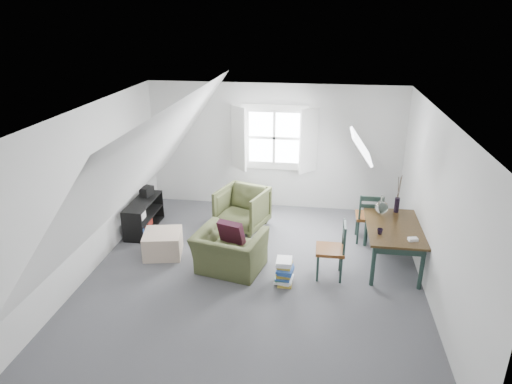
% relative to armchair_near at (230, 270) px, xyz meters
% --- Properties ---
extents(floor, '(5.50, 5.50, 0.00)m').
position_rel_armchair_near_xyz_m(floor, '(0.39, -0.12, 0.00)').
color(floor, '#4A4B4F').
rests_on(floor, ground).
extents(ceiling, '(5.50, 5.50, 0.00)m').
position_rel_armchair_near_xyz_m(ceiling, '(0.39, -0.12, 2.50)').
color(ceiling, white).
rests_on(ceiling, wall_back).
extents(wall_back, '(5.00, 0.00, 5.00)m').
position_rel_armchair_near_xyz_m(wall_back, '(0.39, 2.63, 1.25)').
color(wall_back, silver).
rests_on(wall_back, ground).
extents(wall_front, '(5.00, 0.00, 5.00)m').
position_rel_armchair_near_xyz_m(wall_front, '(0.39, -2.87, 1.25)').
color(wall_front, silver).
rests_on(wall_front, ground).
extents(wall_left, '(0.00, 5.50, 5.50)m').
position_rel_armchair_near_xyz_m(wall_left, '(-2.11, -0.12, 1.25)').
color(wall_left, silver).
rests_on(wall_left, ground).
extents(wall_right, '(0.00, 5.50, 5.50)m').
position_rel_armchair_near_xyz_m(wall_right, '(2.89, -0.12, 1.25)').
color(wall_right, silver).
rests_on(wall_right, ground).
extents(slope_left, '(3.19, 5.50, 4.48)m').
position_rel_armchair_near_xyz_m(slope_left, '(-1.16, -0.12, 1.78)').
color(slope_left, white).
rests_on(slope_left, wall_left).
extents(slope_right, '(3.19, 5.50, 4.48)m').
position_rel_armchair_near_xyz_m(slope_right, '(1.94, -0.12, 1.78)').
color(slope_right, white).
rests_on(slope_right, wall_right).
extents(dormer_window, '(1.71, 0.35, 1.30)m').
position_rel_armchair_near_xyz_m(dormer_window, '(0.39, 2.56, 1.45)').
color(dormer_window, white).
rests_on(dormer_window, wall_back).
extents(skylight, '(0.35, 0.75, 0.47)m').
position_rel_armchair_near_xyz_m(skylight, '(1.94, 1.18, 1.75)').
color(skylight, white).
rests_on(skylight, slope_right).
extents(armchair_near, '(1.17, 1.07, 0.65)m').
position_rel_armchair_near_xyz_m(armchair_near, '(0.00, 0.00, 0.00)').
color(armchair_near, '#3B4123').
rests_on(armchair_near, floor).
extents(armchair_far, '(1.04, 1.05, 0.76)m').
position_rel_armchair_near_xyz_m(armchair_far, '(-0.07, 1.51, 0.00)').
color(armchair_far, '#3B4123').
rests_on(armchair_far, floor).
extents(throw_pillow, '(0.45, 0.34, 0.41)m').
position_rel_armchair_near_xyz_m(throw_pillow, '(-0.00, 0.15, 0.57)').
color(throw_pillow, '#340E1E').
rests_on(throw_pillow, armchair_near).
extents(ottoman, '(0.70, 0.70, 0.40)m').
position_rel_armchair_near_xyz_m(ottoman, '(-1.19, 0.32, 0.20)').
color(ottoman, tan).
rests_on(ottoman, floor).
extents(dining_table, '(0.83, 1.38, 0.69)m').
position_rel_armchair_near_xyz_m(dining_table, '(2.48, 0.50, 0.60)').
color(dining_table, '#302010').
rests_on(dining_table, floor).
extents(demijohn, '(0.21, 0.21, 0.30)m').
position_rel_armchair_near_xyz_m(demijohn, '(2.33, 0.95, 0.81)').
color(demijohn, silver).
rests_on(demijohn, dining_table).
extents(vase_twigs, '(0.08, 0.09, 0.63)m').
position_rel_armchair_near_xyz_m(vase_twigs, '(2.58, 1.05, 0.83)').
color(vase_twigs, black).
rests_on(vase_twigs, dining_table).
extents(cup, '(0.11, 0.11, 0.08)m').
position_rel_armchair_near_xyz_m(cup, '(2.23, 0.20, 0.69)').
color(cup, black).
rests_on(cup, dining_table).
extents(paper_box, '(0.15, 0.12, 0.04)m').
position_rel_armchair_near_xyz_m(paper_box, '(2.68, 0.05, 0.71)').
color(paper_box, white).
rests_on(paper_box, dining_table).
extents(dining_chair_far, '(0.43, 0.43, 0.91)m').
position_rel_armchair_near_xyz_m(dining_chair_far, '(2.18, 1.29, 0.48)').
color(dining_chair_far, '#5D3012').
rests_on(dining_chair_far, floor).
extents(dining_chair_near, '(0.42, 0.42, 0.90)m').
position_rel_armchair_near_xyz_m(dining_chair_near, '(1.56, 0.04, 0.47)').
color(dining_chair_near, '#5D3012').
rests_on(dining_chair_near, floor).
extents(media_shelf, '(0.37, 1.11, 0.57)m').
position_rel_armchair_near_xyz_m(media_shelf, '(-1.84, 1.14, 0.26)').
color(media_shelf, black).
rests_on(media_shelf, floor).
extents(electronics_box, '(0.23, 0.27, 0.19)m').
position_rel_armchair_near_xyz_m(electronics_box, '(-1.84, 1.42, 0.65)').
color(electronics_box, black).
rests_on(electronics_box, media_shelf).
extents(magazine_stack, '(0.29, 0.35, 0.39)m').
position_rel_armchair_near_xyz_m(magazine_stack, '(0.87, -0.26, 0.20)').
color(magazine_stack, '#B29933').
rests_on(magazine_stack, floor).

